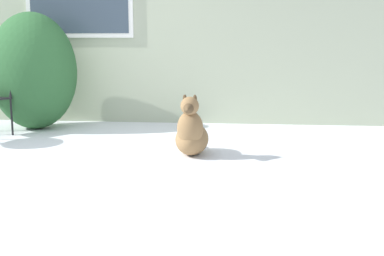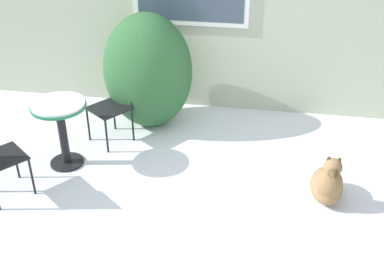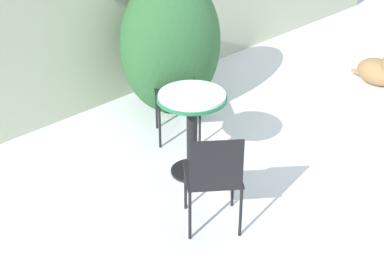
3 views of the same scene
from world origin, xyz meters
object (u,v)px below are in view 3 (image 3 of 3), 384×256
(patio_chair_near_table, at_px, (176,89))
(patio_table, at_px, (192,115))
(patio_chair_far_side, at_px, (214,175))
(dog, at_px, (382,68))

(patio_chair_near_table, bearing_deg, patio_table, -85.85)
(patio_chair_far_side, bearing_deg, patio_table, -83.66)
(patio_chair_far_side, xyz_separation_m, dog, (3.33, 0.46, -0.27))
(patio_table, xyz_separation_m, dog, (2.89, -0.23, -0.36))
(patio_table, height_order, patio_chair_near_table, patio_chair_near_table)
(patio_chair_near_table, distance_m, dog, 2.65)
(patio_chair_near_table, height_order, patio_chair_far_side, same)
(patio_chair_near_table, xyz_separation_m, patio_chair_far_side, (-0.84, -1.31, 0.00))
(patio_table, distance_m, dog, 2.93)
(patio_table, relative_size, patio_chair_far_side, 0.91)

